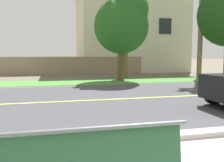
{
  "coord_description": "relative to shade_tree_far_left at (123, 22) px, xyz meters",
  "views": [
    {
      "loc": [
        -1.55,
        -1.65,
        1.56
      ],
      "look_at": [
        -0.33,
        3.36,
        1.0
      ],
      "focal_mm": 39.22,
      "sensor_mm": 36.0,
      "label": 1
    }
  ],
  "objects": [
    {
      "name": "curb_edge",
      "position": [
        -2.54,
        -9.95,
        -3.38
      ],
      "size": [
        44.0,
        0.3,
        0.11
      ],
      "primitive_type": "cube",
      "color": "#ADA89E",
      "rests_on": "ground_plane"
    },
    {
      "name": "garden_wall",
      "position": [
        -3.4,
        5.4,
        -2.74
      ],
      "size": [
        13.0,
        0.36,
        1.4
      ],
      "primitive_type": "cube",
      "color": "gray",
      "rests_on": "ground_plane"
    },
    {
      "name": "road_centre_line",
      "position": [
        -2.54,
        -5.8,
        -3.43
      ],
      "size": [
        48.0,
        0.14,
        0.01
      ],
      "primitive_type": "cube",
      "color": "#E0CC4C",
      "rests_on": "ground_plane"
    },
    {
      "name": "ground_plane",
      "position": [
        -2.54,
        -4.3,
        -3.44
      ],
      "size": [
        140.0,
        140.0,
        0.0
      ],
      "primitive_type": "plane",
      "color": "#665B4C"
    },
    {
      "name": "shade_tree_far_left",
      "position": [
        0.0,
        0.0,
        0.0
      ],
      "size": [
        3.21,
        3.21,
        5.3
      ],
      "color": "brown",
      "rests_on": "ground_plane"
    },
    {
      "name": "far_verge_grass",
      "position": [
        -2.54,
        -0.08,
        -3.43
      ],
      "size": [
        48.0,
        2.8,
        0.02
      ],
      "primitive_type": "cube",
      "color": "#478438",
      "rests_on": "ground_plane"
    },
    {
      "name": "house_across_street",
      "position": [
        3.14,
        8.6,
        0.5
      ],
      "size": [
        10.26,
        6.91,
        7.78
      ],
      "color": "beige",
      "rests_on": "ground_plane"
    },
    {
      "name": "street_asphalt",
      "position": [
        -2.54,
        -5.8,
        -3.43
      ],
      "size": [
        52.0,
        8.0,
        0.01
      ],
      "primitive_type": "cube",
      "color": "#424247",
      "rests_on": "ground_plane"
    }
  ]
}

